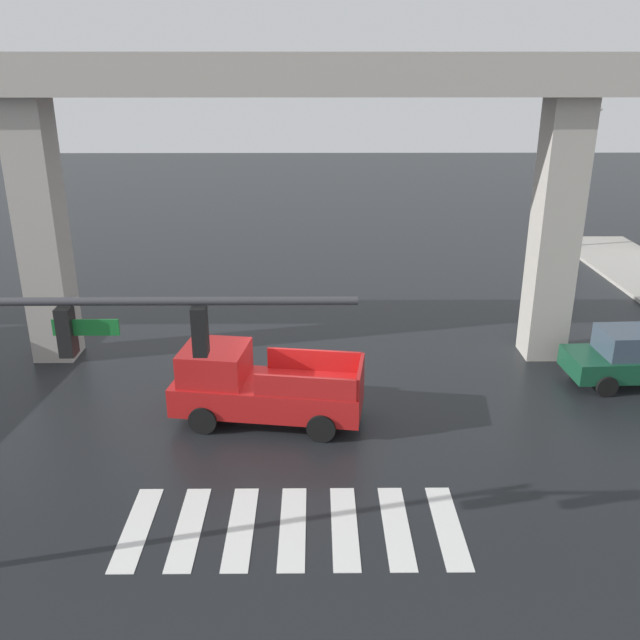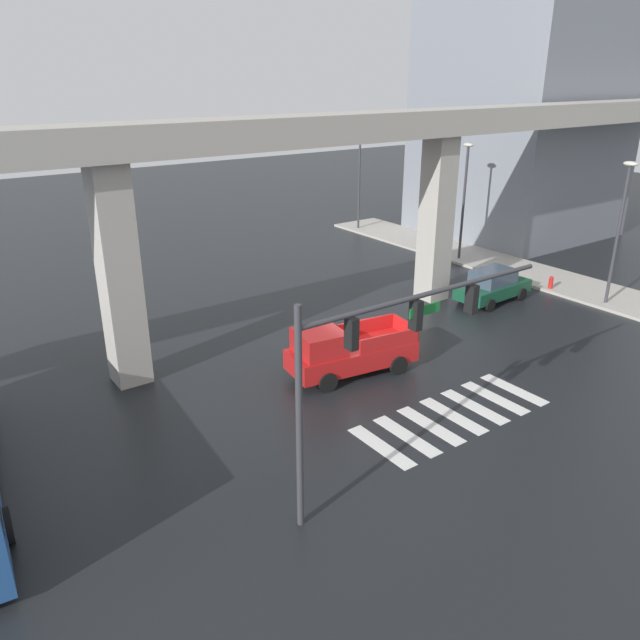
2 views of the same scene
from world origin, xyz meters
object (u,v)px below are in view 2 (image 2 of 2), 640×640
at_px(traffic_signal_mast, 383,343).
at_px(street_lamp_far_north, 360,169).
at_px(pickup_truck, 345,352).
at_px(sedan_dark_green, 493,286).
at_px(fire_hydrant, 551,283).
at_px(street_lamp_mid_block, 465,188).
at_px(street_lamp_near_corner, 621,217).

relative_size(traffic_signal_mast, street_lamp_far_north, 1.20).
distance_m(pickup_truck, street_lamp_far_north, 24.64).
bearing_deg(pickup_truck, sedan_dark_green, 11.11).
bearing_deg(fire_hydrant, street_lamp_mid_block, 86.74).
xyz_separation_m(traffic_signal_mast, street_lamp_mid_block, (19.39, 14.69, 0.01)).
distance_m(traffic_signal_mast, street_lamp_near_corner, 19.94).
relative_size(traffic_signal_mast, street_lamp_near_corner, 1.20).
bearing_deg(pickup_truck, traffic_signal_mast, -120.48).
bearing_deg(sedan_dark_green, pickup_truck, -168.89).
xyz_separation_m(street_lamp_far_north, fire_hydrant, (-0.40, -17.20, -4.13)).
xyz_separation_m(street_lamp_mid_block, street_lamp_far_north, (0.00, 10.18, 0.00)).
bearing_deg(street_lamp_mid_block, street_lamp_far_north, 90.00).
xyz_separation_m(pickup_truck, sedan_dark_green, (11.43, 2.24, -0.14)).
bearing_deg(street_lamp_mid_block, street_lamp_near_corner, -90.00).
bearing_deg(sedan_dark_green, street_lamp_far_north, 75.34).
xyz_separation_m(street_lamp_near_corner, street_lamp_mid_block, (0.00, 10.03, 0.00)).
bearing_deg(street_lamp_near_corner, pickup_truck, 174.28).
bearing_deg(pickup_truck, fire_hydrant, 5.39).
bearing_deg(fire_hydrant, street_lamp_far_north, 88.67).
bearing_deg(pickup_truck, street_lamp_mid_block, 28.29).
relative_size(pickup_truck, street_lamp_far_north, 0.73).
relative_size(sedan_dark_green, traffic_signal_mast, 0.50).
xyz_separation_m(traffic_signal_mast, fire_hydrant, (18.99, 7.68, -4.12)).
xyz_separation_m(traffic_signal_mast, street_lamp_near_corner, (19.39, 4.66, 0.01)).
height_order(pickup_truck, street_lamp_mid_block, street_lamp_mid_block).
height_order(traffic_signal_mast, street_lamp_near_corner, street_lamp_near_corner).
height_order(pickup_truck, street_lamp_near_corner, street_lamp_near_corner).
bearing_deg(traffic_signal_mast, street_lamp_mid_block, 37.16).
distance_m(traffic_signal_mast, street_lamp_far_north, 31.54).
bearing_deg(street_lamp_mid_block, fire_hydrant, -93.26).
bearing_deg(fire_hydrant, sedan_dark_green, 168.41).
bearing_deg(street_lamp_mid_block, sedan_dark_green, -124.62).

